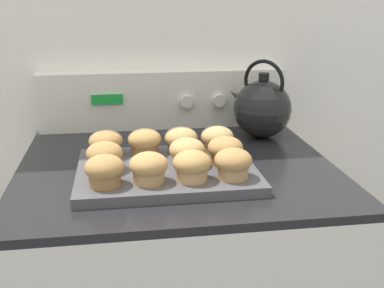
{
  "coord_description": "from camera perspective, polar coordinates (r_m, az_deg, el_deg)",
  "views": [
    {
      "loc": [
        -0.12,
        -0.72,
        1.3
      ],
      "look_at": [
        0.03,
        0.27,
        0.98
      ],
      "focal_mm": 45.0,
      "sensor_mm": 36.0,
      "label": 1
    }
  ],
  "objects": [
    {
      "name": "wall_back",
      "position": [
        1.45,
        -3.81,
        13.68
      ],
      "size": [
        8.0,
        0.05,
        2.4
      ],
      "color": "white",
      "rests_on": "ground_plane"
    },
    {
      "name": "control_panel",
      "position": [
        1.43,
        -3.41,
        5.28
      ],
      "size": [
        0.72,
        0.07,
        0.17
      ],
      "color": "silver",
      "rests_on": "stove_range"
    },
    {
      "name": "muffin_pan",
      "position": [
        1.06,
        -3.04,
        -3.24
      ],
      "size": [
        0.39,
        0.3,
        0.02
      ],
      "color": "#4C4C51",
      "rests_on": "stove_range"
    },
    {
      "name": "muffin_r0_c0",
      "position": [
        0.96,
        -10.33,
        -3.1
      ],
      "size": [
        0.08,
        0.08,
        0.06
      ],
      "color": "olive",
      "rests_on": "muffin_pan"
    },
    {
      "name": "muffin_r0_c1",
      "position": [
        0.97,
        -5.16,
        -2.8
      ],
      "size": [
        0.08,
        0.08,
        0.06
      ],
      "color": "tan",
      "rests_on": "muffin_pan"
    },
    {
      "name": "muffin_r0_c2",
      "position": [
        0.97,
        -0.01,
        -2.57
      ],
      "size": [
        0.08,
        0.08,
        0.06
      ],
      "color": "tan",
      "rests_on": "muffin_pan"
    },
    {
      "name": "muffin_r0_c3",
      "position": [
        0.99,
        4.89,
        -2.29
      ],
      "size": [
        0.08,
        0.08,
        0.06
      ],
      "color": "tan",
      "rests_on": "muffin_pan"
    },
    {
      "name": "muffin_r1_c0",
      "position": [
        1.04,
        -10.32,
        -1.43
      ],
      "size": [
        0.08,
        0.08,
        0.06
      ],
      "color": "tan",
      "rests_on": "muffin_pan"
    },
    {
      "name": "muffin_r1_c2",
      "position": [
        1.05,
        -0.6,
        -0.96
      ],
      "size": [
        0.08,
        0.08,
        0.06
      ],
      "color": "tan",
      "rests_on": "muffin_pan"
    },
    {
      "name": "muffin_r1_c3",
      "position": [
        1.07,
        3.98,
        -0.75
      ],
      "size": [
        0.08,
        0.08,
        0.06
      ],
      "color": "olive",
      "rests_on": "muffin_pan"
    },
    {
      "name": "muffin_r2_c0",
      "position": [
        1.13,
        -10.18,
        0.06
      ],
      "size": [
        0.08,
        0.08,
        0.06
      ],
      "color": "#A37A4C",
      "rests_on": "muffin_pan"
    },
    {
      "name": "muffin_r2_c1",
      "position": [
        1.13,
        -5.64,
        0.26
      ],
      "size": [
        0.08,
        0.08,
        0.06
      ],
      "color": "olive",
      "rests_on": "muffin_pan"
    },
    {
      "name": "muffin_r2_c2",
      "position": [
        1.14,
        -1.32,
        0.47
      ],
      "size": [
        0.08,
        0.08,
        0.06
      ],
      "color": "olive",
      "rests_on": "muffin_pan"
    },
    {
      "name": "muffin_r2_c3",
      "position": [
        1.15,
        2.99,
        0.59
      ],
      "size": [
        0.08,
        0.08,
        0.06
      ],
      "color": "tan",
      "rests_on": "muffin_pan"
    },
    {
      "name": "tea_kettle",
      "position": [
        1.34,
        8.29,
        4.27
      ],
      "size": [
        0.17,
        0.17,
        0.22
      ],
      "color": "black",
      "rests_on": "stove_range"
    }
  ]
}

